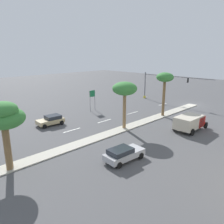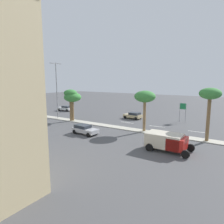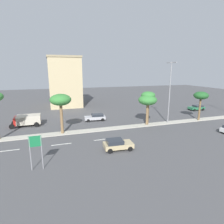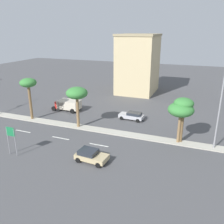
% 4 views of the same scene
% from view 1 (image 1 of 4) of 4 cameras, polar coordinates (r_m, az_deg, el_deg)
% --- Properties ---
extents(ground_plane, '(160.00, 160.00, 0.00)m').
position_cam_1_polar(ground_plane, '(25.16, -12.84, -9.63)').
color(ground_plane, '#4C4C4F').
extents(lane_stripe_far, '(0.20, 2.80, 0.01)m').
position_cam_1_polar(lane_stripe_far, '(46.85, 12.96, 1.96)').
color(lane_stripe_far, silver).
rests_on(lane_stripe_far, ground).
extents(lane_stripe_near, '(0.20, 2.80, 0.01)m').
position_cam_1_polar(lane_stripe_near, '(39.31, 5.36, -0.22)').
color(lane_stripe_near, silver).
rests_on(lane_stripe_near, ground).
extents(lane_stripe_trailing, '(0.20, 2.80, 0.01)m').
position_cam_1_polar(lane_stripe_trailing, '(34.59, -1.96, -2.32)').
color(lane_stripe_trailing, silver).
rests_on(lane_stripe_trailing, ground).
extents(lane_stripe_inboard, '(0.20, 2.80, 0.01)m').
position_cam_1_polar(lane_stripe_inboard, '(31.02, -10.29, -4.65)').
color(lane_stripe_inboard, silver).
rests_on(lane_stripe_inboard, ground).
extents(traffic_signal_gantry, '(15.89, 0.53, 6.03)m').
position_cam_1_polar(traffic_signal_gantry, '(49.63, 12.32, 7.30)').
color(traffic_signal_gantry, slate).
rests_on(traffic_signal_gantry, ground).
extents(directional_road_sign, '(0.10, 1.24, 3.74)m').
position_cam_1_polar(directional_road_sign, '(40.33, -5.09, 4.04)').
color(directional_road_sign, gray).
rests_on(directional_road_sign, ground).
extents(palm_tree_mid, '(2.78, 2.78, 7.16)m').
position_cam_1_polar(palm_tree_mid, '(37.01, 13.48, 8.24)').
color(palm_tree_mid, brown).
rests_on(palm_tree_mid, median_curb).
extents(palm_tree_front, '(3.35, 3.35, 6.49)m').
position_cam_1_polar(palm_tree_front, '(29.85, 3.30, 5.79)').
color(palm_tree_front, olive).
rests_on(palm_tree_front, median_curb).
extents(palm_tree_left, '(2.63, 2.63, 6.28)m').
position_cam_1_polar(palm_tree_left, '(20.91, -26.45, -0.49)').
color(palm_tree_left, brown).
rests_on(palm_tree_left, median_curb).
extents(palm_tree_right, '(3.45, 3.45, 5.67)m').
position_cam_1_polar(palm_tree_right, '(21.40, -25.89, -1.61)').
color(palm_tree_right, olive).
rests_on(palm_tree_right, median_curb).
extents(sedan_silver_near, '(2.17, 4.36, 1.39)m').
position_cam_1_polar(sedan_silver_near, '(22.14, 2.95, -10.68)').
color(sedan_silver_near, '#B2B2B7').
rests_on(sedan_silver_near, ground).
extents(sedan_tan_far, '(2.30, 3.94, 1.41)m').
position_cam_1_polar(sedan_tan_far, '(33.74, -15.46, -2.00)').
color(sedan_tan_far, tan).
rests_on(sedan_tan_far, ground).
extents(box_truck, '(2.76, 5.29, 2.07)m').
position_cam_1_polar(box_truck, '(32.16, 19.51, -2.35)').
color(box_truck, '#B21E19').
rests_on(box_truck, ground).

